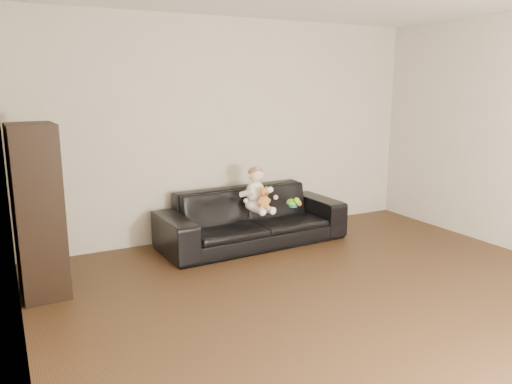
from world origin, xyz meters
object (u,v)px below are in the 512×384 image
sofa (252,217)px  toy_rattle (299,204)px  baby (257,192)px  toy_blue_disc (293,206)px  teddy_bear (264,198)px  toy_green (292,203)px  cabinet (38,211)px

sofa → toy_rattle: size_ratio=35.94×
baby → toy_rattle: bearing=-14.1°
toy_blue_disc → teddy_bear: bearing=-163.4°
sofa → toy_green: 0.50m
sofa → baby: (-0.00, -0.12, 0.32)m
cabinet → toy_green: (2.76, 0.30, -0.29)m
sofa → toy_rattle: 0.58m
toy_green → toy_rattle: 0.10m
cabinet → toy_green: bearing=3.4°
baby → toy_rattle: (0.55, -0.03, -0.19)m
teddy_bear → baby: bearing=94.7°
baby → toy_green: 0.49m
cabinet → toy_rattle: bearing=2.8°
baby → toy_blue_disc: (0.48, -0.02, -0.22)m
baby → toy_rattle: 0.59m
cabinet → toy_blue_disc: bearing=3.3°
sofa → teddy_bear: bearing=-91.4°
cabinet → toy_green: cabinet is taller
sofa → cabinet: 2.38m
cabinet → teddy_bear: size_ratio=6.10×
baby → toy_rattle: baby is taller
teddy_bear → toy_blue_disc: size_ratio=2.35×
toy_green → baby: bearing=178.7°
sofa → toy_green: bearing=-18.5°
teddy_bear → toy_green: size_ratio=1.78×
cabinet → teddy_bear: cabinet is taller
teddy_bear → toy_blue_disc: (0.47, 0.14, -0.17)m
toy_green → cabinet: bearing=-173.7°
toy_green → toy_blue_disc: (0.02, -0.00, -0.04)m
toy_rattle → teddy_bear: bearing=-167.2°
cabinet → baby: bearing=4.9°
toy_rattle → toy_green: bearing=168.0°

